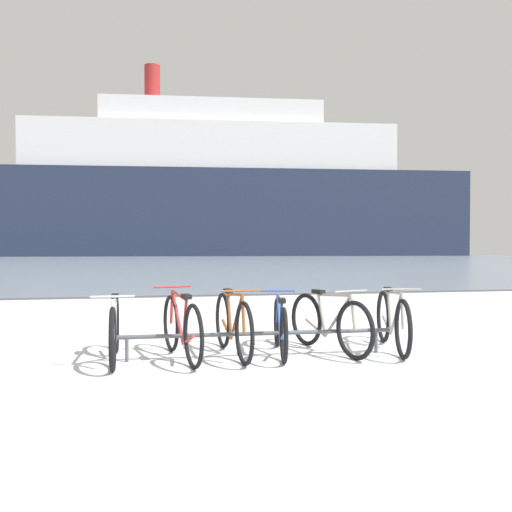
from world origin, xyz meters
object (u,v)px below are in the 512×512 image
object	(u,v)px
bicycle_4	(329,323)
bicycle_2	(233,325)
bicycle_3	(280,326)
bicycle_0	(115,330)
ferry_ship	(221,193)
bicycle_1	(181,327)
bicycle_5	(392,321)

from	to	relation	value
bicycle_4	bicycle_2	bearing A→B (deg)	179.56
bicycle_3	bicycle_0	bearing A→B (deg)	-178.88
bicycle_2	ferry_ship	distance (m)	59.62
bicycle_3	bicycle_4	distance (m)	0.62
bicycle_1	bicycle_5	size ratio (longest dim) A/B	0.97
bicycle_2	bicycle_5	distance (m)	2.04
bicycle_4	bicycle_0	bearing A→B (deg)	-179.12
bicycle_0	ferry_ship	size ratio (longest dim) A/B	0.03
bicycle_1	ferry_ship	bearing A→B (deg)	82.50
bicycle_0	bicycle_4	distance (m)	2.58
bicycle_1	ferry_ship	world-z (taller)	ferry_ship
bicycle_5	ferry_ship	world-z (taller)	ferry_ship
bicycle_1	bicycle_3	bearing A→B (deg)	3.33
bicycle_3	ferry_ship	xyz separation A→B (m)	(6.54, 58.76, 7.27)
ferry_ship	bicycle_4	bearing A→B (deg)	-95.75
bicycle_1	bicycle_2	bearing A→B (deg)	7.42
bicycle_3	ferry_ship	world-z (taller)	ferry_ship
bicycle_0	bicycle_5	xyz separation A→B (m)	(3.41, 0.02, 0.01)
bicycle_2	bicycle_5	xyz separation A→B (m)	(2.04, -0.03, -0.01)
bicycle_4	ferry_ship	world-z (taller)	ferry_ship
bicycle_0	bicycle_4	size ratio (longest dim) A/B	1.02
bicycle_1	bicycle_4	distance (m)	1.82
bicycle_3	ferry_ship	bearing A→B (deg)	83.65
bicycle_0	bicycle_5	world-z (taller)	bicycle_5
bicycle_0	bicycle_4	world-z (taller)	bicycle_4
bicycle_2	bicycle_1	bearing A→B (deg)	-172.58
ferry_ship	bicycle_5	bearing A→B (deg)	-94.94
bicycle_0	bicycle_1	bearing A→B (deg)	-2.40
bicycle_0	bicycle_4	bearing A→B (deg)	0.88
bicycle_0	bicycle_1	world-z (taller)	bicycle_1
bicycle_0	bicycle_3	world-z (taller)	bicycle_0
bicycle_0	bicycle_1	size ratio (longest dim) A/B	0.99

